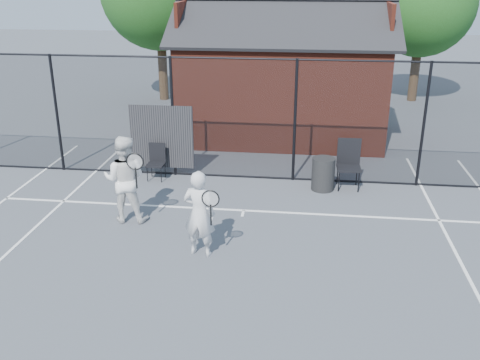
# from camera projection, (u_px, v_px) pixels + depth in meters

# --- Properties ---
(ground) EXTENTS (80.00, 80.00, 0.00)m
(ground) POSITION_uv_depth(u_px,v_px,m) (223.00, 285.00, 8.85)
(ground) COLOR #4F535A
(ground) RESTS_ON ground
(court_lines) EXTENTS (11.02, 18.00, 0.01)m
(court_lines) POSITION_uv_depth(u_px,v_px,m) (209.00, 335.00, 7.63)
(court_lines) COLOR white
(court_lines) RESTS_ON ground
(fence) EXTENTS (22.04, 3.00, 3.00)m
(fence) POSITION_uv_depth(u_px,v_px,m) (241.00, 122.00, 12.99)
(fence) COLOR black
(fence) RESTS_ON ground
(clubhouse) EXTENTS (6.50, 4.36, 4.19)m
(clubhouse) POSITION_uv_depth(u_px,v_px,m) (282.00, 84.00, 16.54)
(clubhouse) COLOR maroon
(clubhouse) RESTS_ON ground
(tree_right) EXTENTS (3.97, 3.97, 5.70)m
(tree_right) POSITION_uv_depth(u_px,v_px,m) (423.00, 4.00, 20.29)
(tree_right) COLOR #331F14
(tree_right) RESTS_ON ground
(player_front) EXTENTS (0.75, 0.58, 1.63)m
(player_front) POSITION_uv_depth(u_px,v_px,m) (199.00, 213.00, 9.55)
(player_front) COLOR silver
(player_front) RESTS_ON ground
(player_back) EXTENTS (1.00, 0.74, 1.82)m
(player_back) POSITION_uv_depth(u_px,v_px,m) (125.00, 179.00, 10.88)
(player_back) COLOR white
(player_back) RESTS_ON ground
(chair_left) EXTENTS (0.43, 0.45, 0.88)m
(chair_left) POSITION_uv_depth(u_px,v_px,m) (156.00, 163.00, 13.22)
(chair_left) COLOR black
(chair_left) RESTS_ON ground
(chair_right) EXTENTS (0.57, 0.59, 1.15)m
(chair_right) POSITION_uv_depth(u_px,v_px,m) (349.00, 166.00, 12.64)
(chair_right) COLOR black
(chair_right) RESTS_ON ground
(waste_bin) EXTENTS (0.65, 0.65, 0.79)m
(waste_bin) POSITION_uv_depth(u_px,v_px,m) (323.00, 174.00, 12.63)
(waste_bin) COLOR black
(waste_bin) RESTS_ON ground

